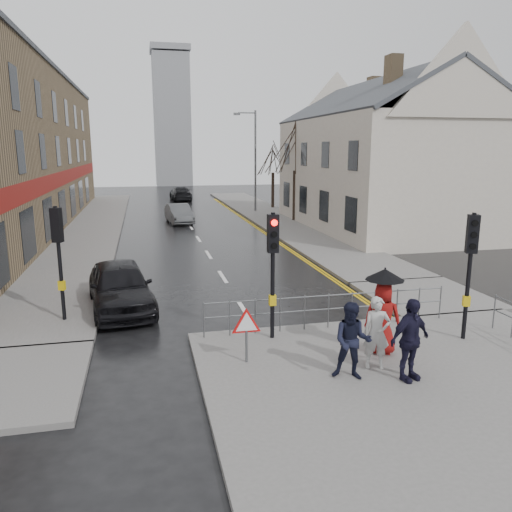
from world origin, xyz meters
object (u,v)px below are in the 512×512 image
pedestrian_b (352,341)px  car_mid (179,214)px  pedestrian_with_umbrella (383,309)px  pedestrian_d (410,340)px  pedestrian_a (377,333)px  car_parked (120,286)px

pedestrian_b → car_mid: size_ratio=0.43×
pedestrian_with_umbrella → pedestrian_d: size_ratio=1.16×
pedestrian_b → pedestrian_d: (1.20, -0.34, 0.06)m
pedestrian_a → pedestrian_b: (-0.78, -0.40, 0.02)m
pedestrian_a → pedestrian_d: size_ratio=0.91×
pedestrian_a → pedestrian_d: pedestrian_d is taller
pedestrian_with_umbrella → pedestrian_d: (-0.11, -1.51, -0.22)m
pedestrian_a → pedestrian_with_umbrella: pedestrian_with_umbrella is taller
pedestrian_d → car_mid: (-3.11, 25.99, -0.39)m
pedestrian_d → pedestrian_with_umbrella: bearing=68.0°
pedestrian_a → car_parked: pedestrian_a is taller
car_mid → pedestrian_b: bearing=-92.6°
car_parked → car_mid: bearing=72.5°
pedestrian_d → car_parked: (-6.38, 6.89, -0.27)m
pedestrian_d → pedestrian_b: bearing=146.6°
pedestrian_a → car_mid: pedestrian_a is taller
pedestrian_b → car_mid: (-1.91, 25.66, -0.34)m
car_mid → pedestrian_d: bearing=-90.0°
car_mid → pedestrian_with_umbrella: bearing=-89.3°
pedestrian_b → pedestrian_d: pedestrian_d is taller
car_parked → car_mid: (3.27, 19.10, -0.12)m
pedestrian_a → pedestrian_b: bearing=-138.4°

